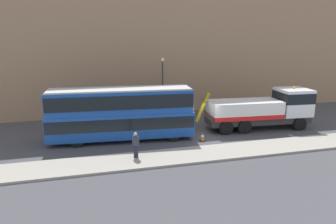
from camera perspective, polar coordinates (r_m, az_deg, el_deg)
The scene contains 8 objects.
ground_plane at distance 25.79m, azimuth 6.03°, elevation -4.18°, with size 120.00×120.00×0.00m, color #424247.
near_kerb at distance 22.12m, azimuth 9.92°, elevation -7.19°, with size 60.00×2.80×0.15m, color gray.
building_facade at distance 32.85m, azimuth 0.83°, elevation 14.03°, with size 60.00×1.50×16.00m.
recovery_tow_truck at distance 28.24m, azimuth 17.06°, elevation 0.57°, with size 10.22×3.30×3.67m.
double_decker_bus at distance 24.12m, azimuth -8.54°, elevation -0.00°, with size 11.17×3.37×4.06m.
pedestrian_onlooker at distance 20.49m, azimuth -5.91°, elevation -6.06°, with size 0.44×0.48×1.71m.
traffic_cone_near_bus at distance 24.24m, azimuth 6.32°, elevation -4.51°, with size 0.36×0.36×0.72m.
street_lamp at distance 30.64m, azimuth -0.99°, elevation 5.43°, with size 0.36×0.36×5.83m.
Camera 1 is at (-8.88, -22.89, 7.90)m, focal length 33.39 mm.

